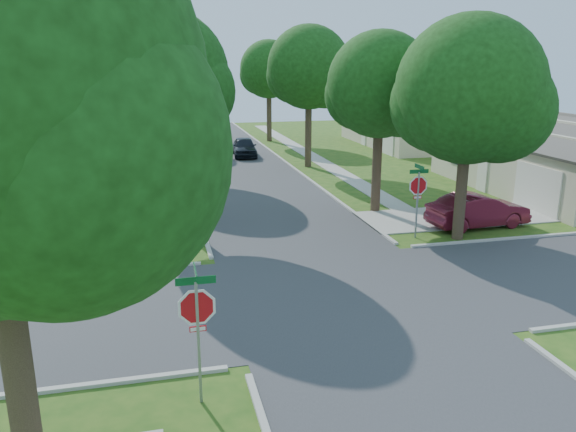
# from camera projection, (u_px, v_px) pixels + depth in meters

# --- Properties ---
(ground) EXTENTS (100.00, 100.00, 0.00)m
(ground) POSITION_uv_depth(u_px,v_px,m) (342.00, 294.00, 17.21)
(ground) COLOR #264F15
(ground) RESTS_ON ground
(road_ns) EXTENTS (7.00, 100.00, 0.02)m
(road_ns) POSITION_uv_depth(u_px,v_px,m) (342.00, 293.00, 17.21)
(road_ns) COLOR #333335
(road_ns) RESTS_ON ground
(sidewalk_ne) EXTENTS (1.20, 40.00, 0.04)m
(sidewalk_ne) POSITION_uv_depth(u_px,v_px,m) (308.00, 154.00, 42.95)
(sidewalk_ne) COLOR #9E9B91
(sidewalk_ne) RESTS_ON ground
(sidewalk_nw) EXTENTS (1.20, 40.00, 0.04)m
(sidewalk_nw) POSITION_uv_depth(u_px,v_px,m) (144.00, 160.00, 40.21)
(sidewalk_nw) COLOR #9E9B91
(sidewalk_nw) RESTS_ON ground
(driveway) EXTENTS (8.80, 3.60, 0.05)m
(driveway) POSITION_uv_depth(u_px,v_px,m) (456.00, 217.00, 25.63)
(driveway) COLOR #9E9B91
(driveway) RESTS_ON ground
(stop_sign_sw) EXTENTS (1.05, 0.80, 2.98)m
(stop_sign_sw) POSITION_uv_depth(u_px,v_px,m) (197.00, 313.00, 11.21)
(stop_sign_sw) COLOR gray
(stop_sign_sw) RESTS_ON ground
(stop_sign_ne) EXTENTS (1.05, 0.80, 2.98)m
(stop_sign_ne) POSITION_uv_depth(u_px,v_px,m) (418.00, 189.00, 22.13)
(stop_sign_ne) COLOR gray
(stop_sign_ne) RESTS_ON ground
(tree_e_near) EXTENTS (4.97, 4.80, 8.28)m
(tree_e_near) POSITION_uv_depth(u_px,v_px,m) (381.00, 90.00, 25.21)
(tree_e_near) COLOR #38281C
(tree_e_near) RESTS_ON ground
(tree_e_mid) EXTENTS (5.59, 5.40, 9.21)m
(tree_e_mid) POSITION_uv_depth(u_px,v_px,m) (310.00, 71.00, 36.30)
(tree_e_mid) COLOR #38281C
(tree_e_mid) RESTS_ON ground
(tree_e_far) EXTENTS (5.17, 5.00, 8.72)m
(tree_e_far) POSITION_uv_depth(u_px,v_px,m) (269.00, 72.00, 48.56)
(tree_e_far) COLOR #38281C
(tree_e_far) RESTS_ON ground
(tree_w_near) EXTENTS (5.38, 5.20, 8.97)m
(tree_w_near) POSITION_uv_depth(u_px,v_px,m) (167.00, 81.00, 22.99)
(tree_w_near) COLOR #38281C
(tree_w_near) RESTS_ON ground
(tree_w_mid) EXTENTS (5.80, 5.60, 9.56)m
(tree_w_mid) POSITION_uv_depth(u_px,v_px,m) (161.00, 68.00, 34.14)
(tree_w_mid) COLOR #38281C
(tree_w_mid) RESTS_ON ground
(tree_w_far) EXTENTS (4.76, 4.60, 8.04)m
(tree_w_far) POSITION_uv_depth(u_px,v_px,m) (159.00, 78.00, 46.58)
(tree_w_far) COLOR #38281C
(tree_w_far) RESTS_ON ground
(tree_ne_corner) EXTENTS (5.80, 5.60, 8.66)m
(tree_ne_corner) POSITION_uv_depth(u_px,v_px,m) (470.00, 97.00, 21.09)
(tree_ne_corner) COLOR #38281C
(tree_ne_corner) RESTS_ON ground
(house_ne_near) EXTENTS (8.42, 13.60, 4.23)m
(house_ne_near) POSITION_uv_depth(u_px,v_px,m) (555.00, 163.00, 30.70)
(house_ne_near) COLOR #C1B498
(house_ne_near) RESTS_ON ground
(house_ne_far) EXTENTS (8.42, 13.60, 4.23)m
(house_ne_far) POSITION_uv_depth(u_px,v_px,m) (411.00, 127.00, 47.57)
(house_ne_far) COLOR #C1B498
(house_ne_far) RESTS_ON ground
(house_nw_far) EXTENTS (8.42, 13.60, 4.23)m
(house_nw_far) POSITION_uv_depth(u_px,v_px,m) (12.00, 133.00, 43.22)
(house_nw_far) COLOR #C1B498
(house_nw_far) RESTS_ON ground
(car_driveway) EXTENTS (4.52, 1.92, 1.45)m
(car_driveway) POSITION_uv_depth(u_px,v_px,m) (478.00, 211.00, 23.96)
(car_driveway) COLOR maroon
(car_driveway) RESTS_ON ground
(car_curb_east) EXTENTS (2.02, 4.29, 1.42)m
(car_curb_east) POSITION_uv_depth(u_px,v_px,m) (244.00, 147.00, 41.85)
(car_curb_east) COLOR black
(car_curb_east) RESTS_ON ground
(car_curb_west) EXTENTS (1.90, 4.49, 1.29)m
(car_curb_west) POSITION_uv_depth(u_px,v_px,m) (174.00, 124.00, 57.93)
(car_curb_west) COLOR black
(car_curb_west) RESTS_ON ground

